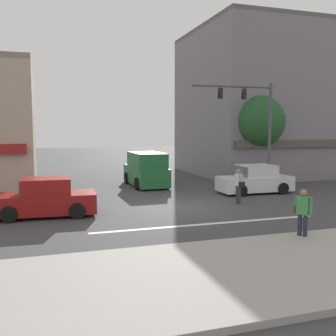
{
  "coord_description": "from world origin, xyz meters",
  "views": [
    {
      "loc": [
        -5.94,
        -16.86,
        3.57
      ],
      "look_at": [
        0.16,
        2.0,
        1.6
      ],
      "focal_mm": 42.0,
      "sensor_mm": 36.0,
      "label": 1
    }
  ],
  "objects_px": {
    "sedan_crossing_rightbound": "(255,180)",
    "pedestrian_foreground_with_bag": "(302,211)",
    "traffic_light_mast": "(255,118)",
    "van_crossing_center": "(146,170)",
    "street_tree": "(259,122)",
    "sedan_approaching_near": "(45,199)",
    "pedestrian_mid_crossing": "(239,184)"
  },
  "relations": [
    {
      "from": "sedan_approaching_near",
      "to": "pedestrian_foreground_with_bag",
      "type": "relative_size",
      "value": 2.51
    },
    {
      "from": "traffic_light_mast",
      "to": "sedan_approaching_near",
      "type": "relative_size",
      "value": 1.48
    },
    {
      "from": "street_tree",
      "to": "pedestrian_foreground_with_bag",
      "type": "xyz_separation_m",
      "value": [
        -5.72,
        -12.33,
        -3.1
      ]
    },
    {
      "from": "pedestrian_foreground_with_bag",
      "to": "pedestrian_mid_crossing",
      "type": "xyz_separation_m",
      "value": [
        1.06,
        6.23,
        0.0
      ]
    },
    {
      "from": "sedan_approaching_near",
      "to": "pedestrian_mid_crossing",
      "type": "distance_m",
      "value": 8.86
    },
    {
      "from": "pedestrian_mid_crossing",
      "to": "van_crossing_center",
      "type": "bearing_deg",
      "value": 110.79
    },
    {
      "from": "street_tree",
      "to": "sedan_crossing_rightbound",
      "type": "distance_m",
      "value": 5.37
    },
    {
      "from": "street_tree",
      "to": "sedan_crossing_rightbound",
      "type": "height_order",
      "value": "street_tree"
    },
    {
      "from": "traffic_light_mast",
      "to": "sedan_crossing_rightbound",
      "type": "distance_m",
      "value": 3.6
    },
    {
      "from": "street_tree",
      "to": "sedan_approaching_near",
      "type": "xyz_separation_m",
      "value": [
        -13.51,
        -6.1,
        -3.34
      ]
    },
    {
      "from": "street_tree",
      "to": "pedestrian_mid_crossing",
      "type": "bearing_deg",
      "value": -127.4
    },
    {
      "from": "sedan_crossing_rightbound",
      "to": "street_tree",
      "type": "bearing_deg",
      "value": 57.3
    },
    {
      "from": "sedan_approaching_near",
      "to": "pedestrian_foreground_with_bag",
      "type": "bearing_deg",
      "value": -38.63
    },
    {
      "from": "traffic_light_mast",
      "to": "van_crossing_center",
      "type": "xyz_separation_m",
      "value": [
        -5.5,
        3.69,
        -3.17
      ]
    },
    {
      "from": "sedan_approaching_near",
      "to": "pedestrian_foreground_with_bag",
      "type": "xyz_separation_m",
      "value": [
        7.79,
        -6.23,
        0.24
      ]
    },
    {
      "from": "street_tree",
      "to": "traffic_light_mast",
      "type": "xyz_separation_m",
      "value": [
        -1.86,
        -2.65,
        0.13
      ]
    },
    {
      "from": "street_tree",
      "to": "pedestrian_mid_crossing",
      "type": "xyz_separation_m",
      "value": [
        -4.66,
        -6.09,
        -3.1
      ]
    },
    {
      "from": "sedan_approaching_near",
      "to": "van_crossing_center",
      "type": "distance_m",
      "value": 9.43
    },
    {
      "from": "sedan_crossing_rightbound",
      "to": "pedestrian_foreground_with_bag",
      "type": "xyz_separation_m",
      "value": [
        -3.45,
        -8.78,
        0.24
      ]
    },
    {
      "from": "sedan_crossing_rightbound",
      "to": "van_crossing_center",
      "type": "relative_size",
      "value": 0.89
    },
    {
      "from": "street_tree",
      "to": "pedestrian_foreground_with_bag",
      "type": "relative_size",
      "value": 3.45
    },
    {
      "from": "sedan_crossing_rightbound",
      "to": "pedestrian_foreground_with_bag",
      "type": "relative_size",
      "value": 2.47
    },
    {
      "from": "van_crossing_center",
      "to": "pedestrian_mid_crossing",
      "type": "bearing_deg",
      "value": -69.21
    },
    {
      "from": "street_tree",
      "to": "pedestrian_foreground_with_bag",
      "type": "bearing_deg",
      "value": -114.9
    },
    {
      "from": "street_tree",
      "to": "pedestrian_mid_crossing",
      "type": "height_order",
      "value": "street_tree"
    },
    {
      "from": "sedan_crossing_rightbound",
      "to": "traffic_light_mast",
      "type": "bearing_deg",
      "value": 65.09
    },
    {
      "from": "van_crossing_center",
      "to": "pedestrian_mid_crossing",
      "type": "height_order",
      "value": "van_crossing_center"
    },
    {
      "from": "van_crossing_center",
      "to": "pedestrian_foreground_with_bag",
      "type": "distance_m",
      "value": 13.46
    },
    {
      "from": "traffic_light_mast",
      "to": "sedan_crossing_rightbound",
      "type": "height_order",
      "value": "traffic_light_mast"
    },
    {
      "from": "traffic_light_mast",
      "to": "street_tree",
      "type": "bearing_deg",
      "value": 54.94
    },
    {
      "from": "traffic_light_mast",
      "to": "sedan_crossing_rightbound",
      "type": "relative_size",
      "value": 1.51
    },
    {
      "from": "sedan_approaching_near",
      "to": "street_tree",
      "type": "bearing_deg",
      "value": 24.29
    }
  ]
}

